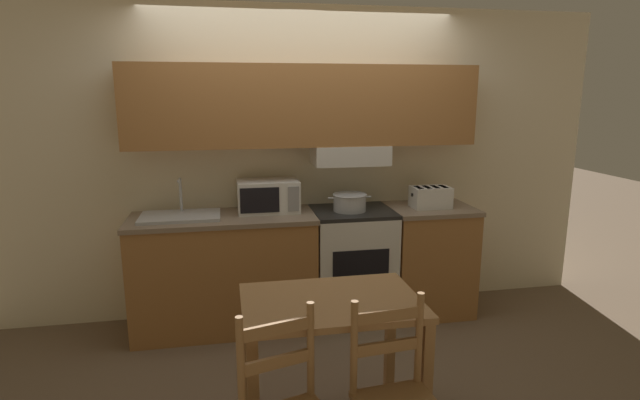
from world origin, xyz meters
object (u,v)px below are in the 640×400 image
Objects in this scene: stove_range at (352,264)px; microwave at (268,196)px; toaster at (430,197)px; cooking_pot at (350,202)px; sink_basin at (180,216)px; dining_table at (331,321)px.

stove_range is 1.92× the size of microwave.
microwave is 1.34m from toaster.
microwave reaches higher than cooking_pot.
stove_range is 1.44m from sink_basin.
cooking_pot is 0.73× the size of microwave.
stove_range is 2.63× the size of cooking_pot.
microwave is 0.81× the size of sink_basin.
microwave is at bearing 174.89° from toaster.
sink_basin reaches higher than dining_table.
cooking_pot is 0.59× the size of sink_basin.
toaster is at bearing -0.56° from cooking_pot.
dining_table is at bearing -56.55° from sink_basin.
cooking_pot is at bearing 71.86° from dining_table.
stove_range is at bearing 177.47° from toaster.
microwave is at bearing 98.32° from dining_table.
cooking_pot reaches higher than dining_table.
sink_basin is at bearing 123.45° from dining_table.
sink_basin is (-1.36, -0.00, 0.48)m from stove_range.
toaster is at bearing -0.75° from sink_basin.
stove_range is at bearing 0.11° from sink_basin.
dining_table is (-0.47, -1.35, 0.17)m from stove_range.
dining_table is at bearing -130.36° from toaster.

